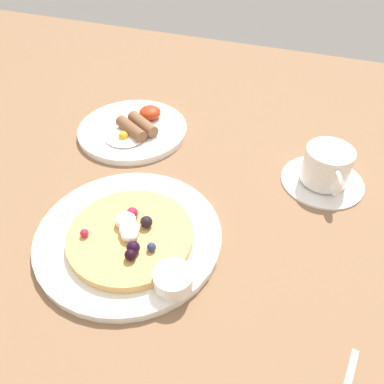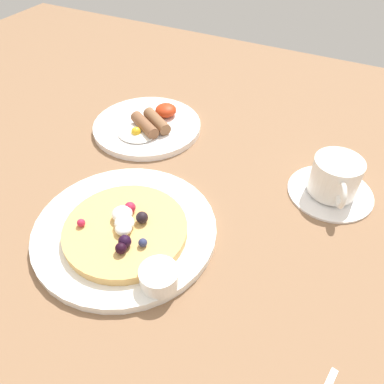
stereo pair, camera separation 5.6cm
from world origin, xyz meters
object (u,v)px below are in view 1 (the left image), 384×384
object	(u,v)px
pancake_plate	(129,236)
coffee_saucer	(322,180)
coffee_cup	(327,165)
breakfast_plate	(133,130)
syrup_ramekin	(173,279)

from	to	relation	value
pancake_plate	coffee_saucer	size ratio (longest dim) A/B	1.95
pancake_plate	coffee_cup	xyz separation A→B (cm)	(27.14, 24.05, 3.47)
pancake_plate	coffee_cup	size ratio (longest dim) A/B	2.59
coffee_cup	breakfast_plate	bearing A→B (deg)	176.03
pancake_plate	coffee_saucer	world-z (taller)	pancake_plate
syrup_ramekin	pancake_plate	bearing A→B (deg)	148.06
pancake_plate	breakfast_plate	world-z (taller)	same
pancake_plate	syrup_ramekin	xyz separation A→B (cm)	(10.17, -6.34, 2.05)
syrup_ramekin	breakfast_plate	bearing A→B (deg)	124.58
breakfast_plate	coffee_cup	xyz separation A→B (cm)	(39.82, -2.76, 3.48)
syrup_ramekin	coffee_cup	world-z (taller)	coffee_cup
syrup_ramekin	breakfast_plate	xyz separation A→B (cm)	(-22.85, 33.15, -2.06)
coffee_cup	coffee_saucer	bearing A→B (deg)	110.52
pancake_plate	coffee_saucer	bearing A→B (deg)	41.79
pancake_plate	coffee_cup	bearing A→B (deg)	41.54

